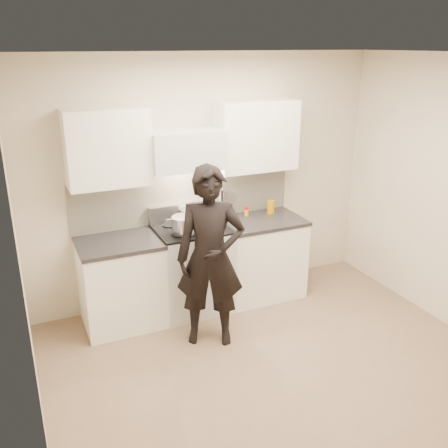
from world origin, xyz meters
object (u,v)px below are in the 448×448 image
(counter_right, at_px, (260,257))
(wok, at_px, (197,212))
(utensil_crock, at_px, (221,209))
(stove, at_px, (192,268))
(person, at_px, (210,258))

(counter_right, relative_size, wok, 1.90)
(wok, relative_size, utensil_crock, 1.50)
(stove, bearing_deg, counter_right, 0.00)
(wok, xyz_separation_m, person, (-0.18, -0.80, -0.18))
(stove, height_order, counter_right, stove)
(wok, distance_m, utensil_crock, 0.36)
(utensil_crock, relative_size, person, 0.18)
(counter_right, bearing_deg, stove, -180.00)
(counter_right, bearing_deg, utensil_crock, 147.56)
(wok, height_order, utensil_crock, wok)
(stove, xyz_separation_m, counter_right, (0.83, 0.00, -0.01))
(utensil_crock, xyz_separation_m, person, (-0.51, -0.91, -0.14))
(counter_right, relative_size, utensil_crock, 2.85)
(counter_right, height_order, wok, wok)
(wok, relative_size, person, 0.27)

